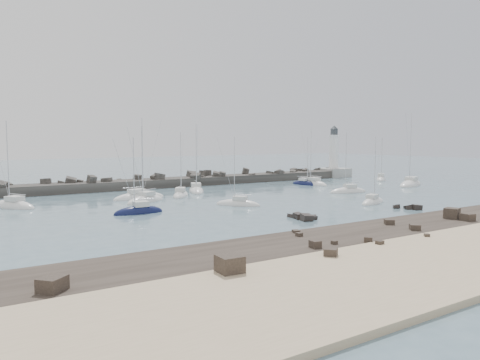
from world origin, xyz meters
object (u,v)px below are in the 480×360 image
sailboat_5 (238,205)px  sailboat_6 (196,191)px  sailboat_13 (146,201)px  sailboat_10 (313,184)px  sailboat_7 (373,203)px  sailboat_3 (181,196)px  sailboat_11 (411,185)px  sailboat_9 (348,192)px  sailboat_1 (13,207)px  sailboat_2 (139,212)px  lighthouse (334,165)px  sailboat_8 (305,184)px  sailboat_12 (381,180)px  sailboat_4 (139,198)px

sailboat_5 → sailboat_6: size_ratio=0.81×
sailboat_13 → sailboat_10: bearing=8.9°
sailboat_7 → sailboat_3: bearing=130.8°
sailboat_11 → sailboat_9: bearing=-174.5°
sailboat_6 → sailboat_10: size_ratio=1.01×
sailboat_10 → sailboat_1: bearing=-178.4°
sailboat_3 → sailboat_1: bearing=177.4°
sailboat_13 → sailboat_2: bearing=-116.4°
lighthouse → sailboat_13: lighthouse is taller
sailboat_7 → sailboat_10: size_ratio=0.83×
sailboat_10 → sailboat_13: 42.69m
sailboat_7 → sailboat_13: bearing=144.4°
sailboat_1 → sailboat_8: sailboat_1 is taller
sailboat_7 → sailboat_12: (34.49, 27.36, 0.03)m
sailboat_5 → sailboat_12: (53.81, 17.64, 0.03)m
sailboat_9 → sailboat_13: sailboat_13 is taller
sailboat_4 → sailboat_2: bearing=-111.3°
sailboat_1 → sailboat_7: (48.71, -26.28, -0.02)m
sailboat_5 → sailboat_7: sailboat_5 is taller
sailboat_8 → sailboat_5: bearing=-147.4°
lighthouse → sailboat_4: lighthouse is taller
lighthouse → sailboat_5: size_ratio=1.27×
sailboat_4 → sailboat_6: (13.12, 4.00, 0.00)m
sailboat_8 → sailboat_1: bearing=-177.1°
sailboat_8 → sailboat_9: 17.01m
sailboat_5 → sailboat_7: (19.32, -9.72, 0.00)m
sailboat_2 → sailboat_8: 49.99m
sailboat_7 → sailboat_8: (11.43, 29.37, 0.00)m
sailboat_5 → sailboat_12: bearing=18.1°
sailboat_9 → sailboat_10: (4.64, 15.19, 0.00)m
sailboat_3 → sailboat_4: sailboat_4 is taller
lighthouse → sailboat_6: size_ratio=1.04×
sailboat_7 → sailboat_9: size_ratio=0.92×
sailboat_6 → sailboat_7: bearing=-61.6°
sailboat_1 → sailboat_9: bearing=-13.5°
sailboat_1 → sailboat_4: (19.55, -0.59, -0.01)m
sailboat_2 → sailboat_4: size_ratio=0.77×
sailboat_5 → sailboat_10: size_ratio=0.83×
sailboat_2 → sailboat_9: 42.80m
sailboat_3 → sailboat_4: size_ratio=0.83×
sailboat_11 → sailboat_13: (-59.01, 6.47, -0.01)m
sailboat_1 → sailboat_13: bearing=-14.7°
sailboat_2 → sailboat_3: (13.35, 14.30, -0.01)m
sailboat_4 → sailboat_13: 4.43m
sailboat_6 → sailboat_11: 47.67m
sailboat_5 → sailboat_6: sailboat_6 is taller
sailboat_2 → sailboat_6: (18.93, 18.91, -0.00)m
sailboat_1 → sailboat_12: (83.20, 1.07, 0.01)m
sailboat_4 → sailboat_9: 39.14m
sailboat_4 → sailboat_5: bearing=-58.4°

